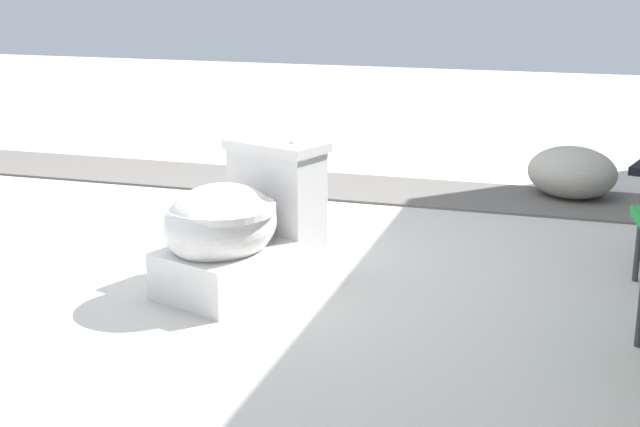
# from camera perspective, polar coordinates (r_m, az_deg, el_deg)

# --- Properties ---
(ground_plane) EXTENTS (14.00, 14.00, 0.00)m
(ground_plane) POSITION_cam_1_polar(r_m,az_deg,el_deg) (3.53, -7.19, -3.17)
(ground_plane) COLOR beige
(gravel_strip) EXTENTS (0.56, 8.00, 0.01)m
(gravel_strip) POSITION_cam_1_polar(r_m,az_deg,el_deg) (4.60, 5.34, 1.44)
(gravel_strip) COLOR #605B56
(gravel_strip) RESTS_ON ground
(toilet) EXTENTS (0.72, 0.56, 0.52)m
(toilet) POSITION_cam_1_polar(r_m,az_deg,el_deg) (3.20, -5.19, -0.96)
(toilet) COLOR white
(toilet) RESTS_ON ground
(boulder_near) EXTENTS (0.57, 0.59, 0.26)m
(boulder_near) POSITION_cam_1_polar(r_m,az_deg,el_deg) (4.62, 15.83, 2.54)
(boulder_near) COLOR #ADA899
(boulder_near) RESTS_ON ground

